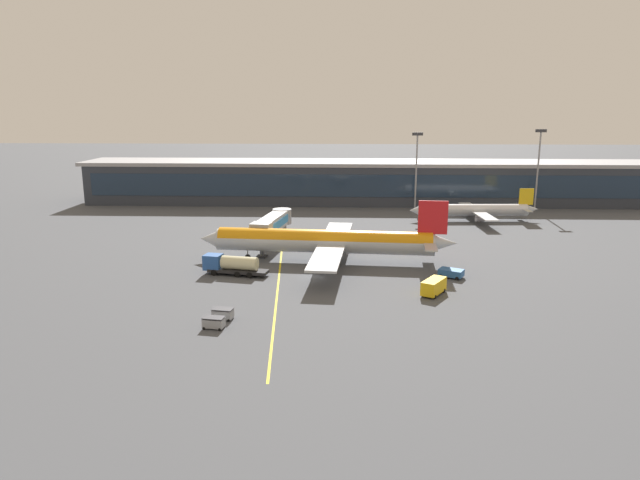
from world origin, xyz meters
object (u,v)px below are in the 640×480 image
pushback_tug (451,272)px  commuter_jet_far (474,210)px  fuel_tanker (231,265)px  crew_van (433,286)px  main_airliner (326,241)px  baggage_cart_1 (223,314)px  baggage_cart_0 (214,322)px

pushback_tug → commuter_jet_far: bearing=73.7°
fuel_tanker → crew_van: size_ratio=2.06×
main_airliner → commuter_jet_far: (34.82, 39.76, -1.10)m
baggage_cart_1 → commuter_jet_far: 83.56m
baggage_cart_0 → baggage_cart_1: (0.50, 3.16, 0.00)m
crew_van → fuel_tanker: bearing=164.0°
crew_van → pushback_tug: (4.15, 8.99, -0.47)m
crew_van → pushback_tug: bearing=65.2°
fuel_tanker → baggage_cart_1: (2.78, -20.45, -0.96)m
main_airliner → crew_van: size_ratio=8.59×
crew_van → pushback_tug: size_ratio=1.21×
crew_van → baggage_cart_1: crew_van is taller
fuel_tanker → main_airliner: bearing=29.5°
main_airliner → baggage_cart_0: size_ratio=16.12×
fuel_tanker → baggage_cart_0: bearing=-84.5°
main_airliner → baggage_cart_1: main_airliner is taller
fuel_tanker → pushback_tug: (35.93, -0.11, -0.90)m
fuel_tanker → commuter_jet_far: size_ratio=0.35×
pushback_tug → baggage_cart_1: 38.89m
pushback_tug → commuter_jet_far: commuter_jet_far is taller
main_airliner → commuter_jet_far: 52.86m
main_airliner → commuter_jet_far: bearing=48.8°
commuter_jet_far → pushback_tug: bearing=-106.3°
baggage_cart_0 → commuter_jet_far: (47.81, 72.01, 1.96)m
crew_van → pushback_tug: crew_van is taller
crew_van → baggage_cart_1: bearing=-158.6°
baggage_cart_0 → crew_van: bearing=26.2°
crew_van → baggage_cart_1: size_ratio=1.88×
main_airliner → pushback_tug: 22.63m
pushback_tug → baggage_cart_0: size_ratio=1.55×
main_airliner → baggage_cart_1: 31.80m
commuter_jet_far → fuel_tanker: bearing=-136.0°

